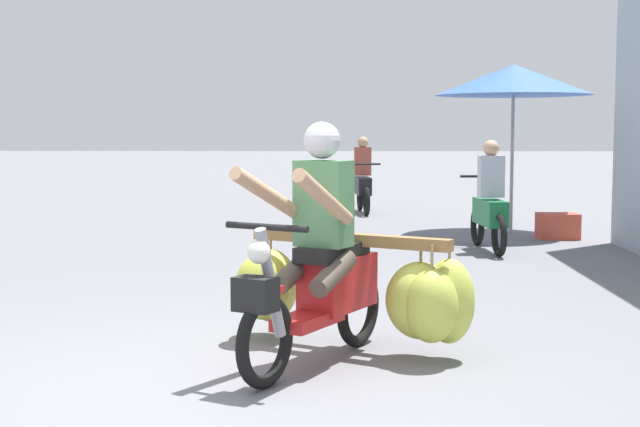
{
  "coord_description": "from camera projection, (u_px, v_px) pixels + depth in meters",
  "views": [
    {
      "loc": [
        0.89,
        -5.14,
        1.53
      ],
      "look_at": [
        0.71,
        1.64,
        0.9
      ],
      "focal_mm": 50.89,
      "sensor_mm": 36.0,
      "label": 1
    }
  ],
  "objects": [
    {
      "name": "motorbike_distant_ahead_left",
      "position": [
        490.0,
        207.0,
        11.33
      ],
      "size": [
        0.5,
        1.62,
        1.4
      ],
      "color": "black",
      "rests_on": "ground"
    },
    {
      "name": "ground_plane",
      "position": [
        190.0,
        393.0,
        5.28
      ],
      "size": [
        120.0,
        120.0,
        0.0
      ],
      "primitive_type": "plane",
      "color": "slate"
    },
    {
      "name": "motorbike_main_loaded",
      "position": [
        345.0,
        282.0,
        6.1
      ],
      "size": [
        1.72,
        1.89,
        1.58
      ],
      "color": "black",
      "rests_on": "ground"
    },
    {
      "name": "produce_crate",
      "position": [
        558.0,
        226.0,
        12.71
      ],
      "size": [
        0.56,
        0.4,
        0.36
      ],
      "primitive_type": "cube",
      "color": "#CC4C38",
      "rests_on": "ground"
    },
    {
      "name": "market_umbrella_near_shop",
      "position": [
        514.0,
        80.0,
        13.2
      ],
      "size": [
        2.28,
        2.28,
        2.48
      ],
      "color": "#99999E",
      "rests_on": "ground"
    },
    {
      "name": "motorbike_distant_ahead_right",
      "position": [
        363.0,
        182.0,
        16.65
      ],
      "size": [
        0.5,
        1.62,
        1.4
      ],
      "color": "black",
      "rests_on": "ground"
    }
  ]
}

